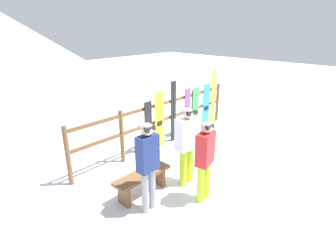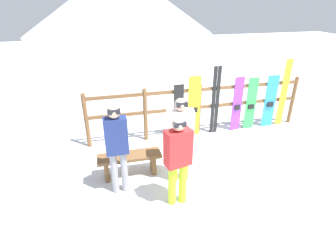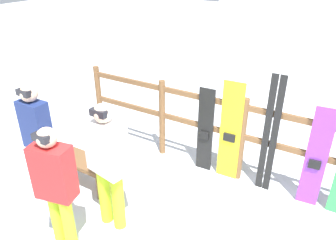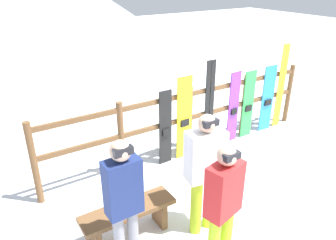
% 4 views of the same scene
% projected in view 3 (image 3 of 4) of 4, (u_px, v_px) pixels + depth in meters
% --- Properties ---
extents(fence, '(5.46, 0.10, 1.30)m').
position_uv_depth(fence, '(242.00, 133.00, 4.63)').
color(fence, brown).
rests_on(fence, ground).
extents(bench, '(1.20, 0.36, 0.46)m').
position_uv_depth(bench, '(81.00, 165.00, 4.68)').
color(bench, brown).
rests_on(bench, ground).
extents(person_navy, '(0.38, 0.22, 1.66)m').
position_uv_depth(person_navy, '(37.00, 135.00, 4.16)').
color(person_navy, gray).
rests_on(person_navy, ground).
extents(person_red, '(0.45, 0.31, 1.57)m').
position_uv_depth(person_red, '(56.00, 184.00, 3.38)').
color(person_red, '#B7D826').
rests_on(person_red, ground).
extents(person_white, '(0.50, 0.33, 1.65)m').
position_uv_depth(person_white, '(108.00, 160.00, 3.71)').
color(person_white, '#B7D826').
rests_on(person_white, ground).
extents(snowboard_black_stripe, '(0.24, 0.06, 1.35)m').
position_uv_depth(snowboard_black_stripe, '(205.00, 131.00, 4.88)').
color(snowboard_black_stripe, black).
rests_on(snowboard_black_stripe, ground).
extents(snowboard_yellow, '(0.31, 0.06, 1.53)m').
position_uv_depth(snowboard_yellow, '(230.00, 132.00, 4.66)').
color(snowboard_yellow, yellow).
rests_on(snowboard_yellow, ground).
extents(ski_pair_black, '(0.19, 0.02, 1.73)m').
position_uv_depth(ski_pair_black, '(270.00, 136.00, 4.36)').
color(ski_pair_black, black).
rests_on(ski_pair_black, ground).
extents(snowboard_purple, '(0.27, 0.07, 1.42)m').
position_uv_depth(snowboard_purple, '(316.00, 159.00, 4.15)').
color(snowboard_purple, purple).
rests_on(snowboard_purple, ground).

